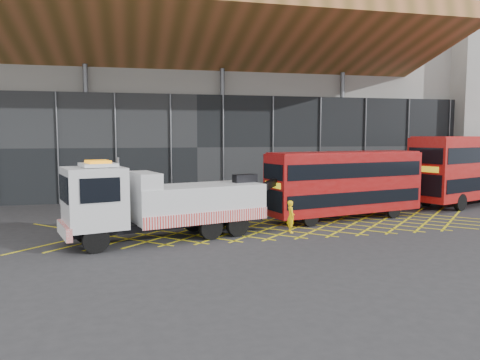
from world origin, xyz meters
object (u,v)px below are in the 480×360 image
object	(u,v)px
recovery_truck	(161,202)
bus_towed	(345,182)
bus_second	(474,166)
worker	(291,217)

from	to	relation	value
recovery_truck	bus_towed	distance (m)	11.29
bus_second	worker	bearing A→B (deg)	-179.72
bus_towed	bus_second	xyz separation A→B (m)	(11.81, 3.60, 0.49)
bus_towed	bus_second	distance (m)	12.36
bus_towed	worker	distance (m)	5.43
bus_second	worker	size ratio (longest dim) A/B	7.33
recovery_truck	bus_second	world-z (taller)	bus_second
recovery_truck	bus_towed	xyz separation A→B (m)	(10.89, 2.98, 0.41)
recovery_truck	bus_second	size ratio (longest dim) A/B	0.92
worker	bus_second	bearing A→B (deg)	-63.49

